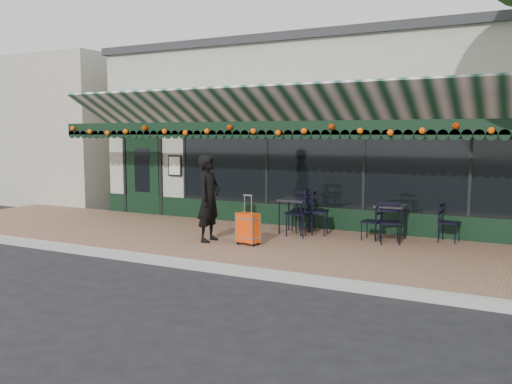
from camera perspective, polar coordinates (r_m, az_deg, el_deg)
The scene contains 15 objects.
ground at distance 9.40m, azimuth -4.16°, elevation -8.28°, with size 80.00×80.00×0.00m, color black.
sidewalk at distance 11.09m, azimuth 1.28°, elevation -5.63°, with size 18.00×4.00×0.15m, color brown.
curb at distance 9.31m, azimuth -4.42°, elevation -7.94°, with size 18.00×0.16×0.15m, color #9E9E99.
restaurant_building at distance 16.30m, azimuth 10.41°, elevation 5.81°, with size 12.00×9.60×4.50m.
neighbor_building_left at distance 23.75m, azimuth -21.19°, elevation 5.88°, with size 12.00×8.00×4.80m, color #B3AF9E.
woman at distance 11.03m, azimuth -4.98°, elevation -0.67°, with size 0.64×0.42×1.77m, color black.
suitcase at distance 10.70m, azimuth -0.85°, elevation -3.84°, with size 0.48×0.34×0.99m.
cafe_table_a at distance 11.48m, azimuth 14.02°, elevation -1.71°, with size 0.59×0.59×0.73m.
cafe_table_b at distance 11.97m, azimuth 4.10°, elevation -1.09°, with size 0.62×0.62×0.76m.
chair_a_left at distance 11.44m, azimuth 12.07°, elevation -3.10°, with size 0.38×0.38×0.75m, color black, non-canonical shape.
chair_a_right at distance 11.61m, azimuth 19.67°, elevation -3.10°, with size 0.40×0.40×0.79m, color black, non-canonical shape.
chair_a_front at distance 11.11m, azimuth 13.90°, elevation -3.19°, with size 0.42×0.42×0.84m, color black, non-canonical shape.
chair_b_left at distance 12.28m, azimuth 5.00°, elevation -1.97°, with size 0.46×0.46×0.92m, color black, non-canonical shape.
chair_b_right at distance 11.85m, azimuth 6.39°, elevation -2.09°, with size 0.50×0.50×1.00m, color black, non-canonical shape.
chair_b_front at distance 11.61m, azimuth 4.60°, elevation -2.28°, with size 0.49×0.49×0.98m, color black, non-canonical shape.
Camera 1 is at (4.77, -7.75, 2.34)m, focal length 38.00 mm.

